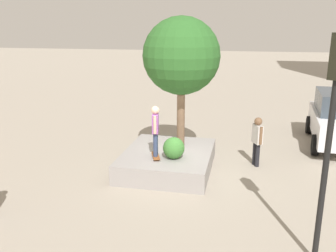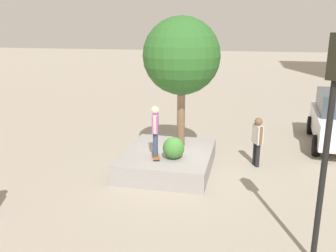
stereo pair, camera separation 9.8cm
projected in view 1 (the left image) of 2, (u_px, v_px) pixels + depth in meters
The scene contains 8 objects.
ground_plane at pixel (177, 172), 12.39m from camera, with size 120.00×120.00×0.00m, color #9E9384.
planter_ledge at pixel (168, 160), 12.60m from camera, with size 3.56×2.96×0.65m, color gray.
plaza_tree at pixel (181, 56), 12.27m from camera, with size 2.64×2.64×4.50m.
boxwood_shrub at pixel (174, 148), 11.76m from camera, with size 0.70×0.70×0.70m, color #3D7A33.
skateboard at pixel (156, 156), 11.91m from camera, with size 0.82×0.47×0.07m.
skateboarder at pixel (155, 127), 11.65m from camera, with size 0.55×0.26×1.65m.
traffic_light_corner at pixel (332, 115), 6.89m from camera, with size 0.37×0.36×4.71m.
passerby_with_bag at pixel (257, 138), 12.72m from camera, with size 0.55×0.39×1.76m.
Camera 1 is at (11.33, 2.11, 4.85)m, focal length 38.89 mm.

